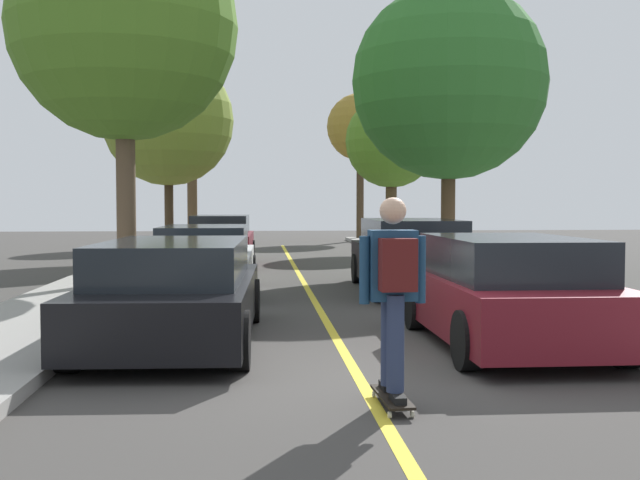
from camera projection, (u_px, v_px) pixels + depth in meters
ground at (355, 371)px, 8.11m from camera, size 80.00×80.00×0.00m
center_line at (323, 315)px, 12.09m from camera, size 0.12×39.20×0.01m
parked_car_left_nearest at (175, 292)px, 9.67m from camera, size 2.13×4.75×1.29m
parked_car_left_near at (205, 260)px, 15.07m from camera, size 1.98×4.41×1.31m
parked_car_left_far at (221, 241)px, 21.74m from camera, size 1.90×4.16×1.41m
parked_car_right_nearest at (507, 292)px, 9.47m from camera, size 1.95×4.07×1.35m
parked_car_right_near at (412, 256)px, 15.35m from camera, size 2.04×4.70×1.43m
street_tree_left_nearest at (124, 28)px, 15.66m from camera, size 4.61×4.61×7.50m
street_tree_left_near at (168, 121)px, 23.37m from camera, size 3.95×3.95×6.08m
street_tree_left_far at (192, 127)px, 31.77m from camera, size 3.23×3.23×6.40m
street_tree_right_nearest at (449, 83)px, 18.99m from camera, size 4.80×4.80×6.98m
street_tree_right_near at (391, 142)px, 27.18m from camera, size 3.26×3.26×5.41m
street_tree_right_far at (360, 128)px, 35.38m from camera, size 3.08×3.08×6.62m
skateboard at (392, 397)px, 6.67m from camera, size 0.26×0.85×0.10m
skateboarder at (393, 284)px, 6.59m from camera, size 0.58×0.70×1.71m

